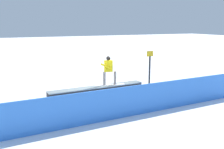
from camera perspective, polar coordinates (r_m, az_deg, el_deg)
ground_plane at (r=13.67m, az=-3.13°, el=-5.14°), size 120.00×120.00×0.00m
grind_box at (r=13.59m, az=-3.15°, el=-3.98°), size 5.11×0.83×0.63m
snowboarder at (r=13.64m, az=-0.71°, el=1.10°), size 1.62×0.56×1.50m
safety_fence at (r=10.87m, az=2.94°, el=-5.91°), size 13.85×0.79×1.28m
trail_marker at (r=15.09m, az=8.04°, el=1.01°), size 0.40×0.10×2.26m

